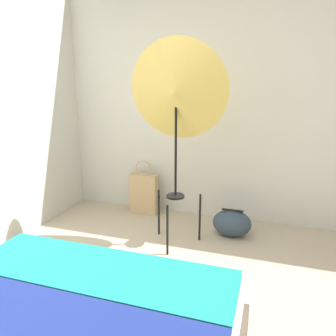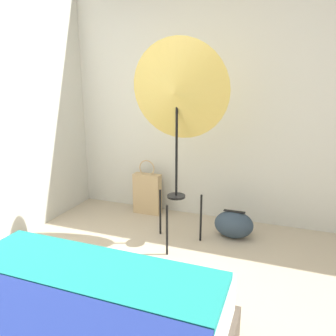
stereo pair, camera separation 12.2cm
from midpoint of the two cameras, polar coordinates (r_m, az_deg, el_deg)
name	(u,v)px [view 2 (the right image)]	position (r m, az deg, el deg)	size (l,w,h in m)	color
wall_back	(199,98)	(3.55, 6.51, 11.99)	(8.00, 0.05, 2.60)	beige
wall_side_left	(16,100)	(3.36, -24.01, 10.69)	(0.05, 8.00, 2.60)	beige
photo_umbrella	(177,93)	(2.81, 2.84, 12.90)	(0.87, 0.40, 1.83)	black
tote_bag	(147,193)	(3.74, -2.70, -4.40)	(0.31, 0.11, 0.63)	tan
duffel_bag	(234,224)	(3.28, 12.44, -9.58)	(0.37, 0.26, 0.27)	#2D3D4C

